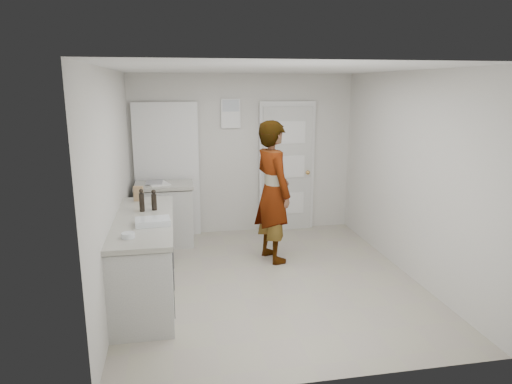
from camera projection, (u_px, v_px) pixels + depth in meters
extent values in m
plane|color=#AEA892|center=(269.00, 280.00, 5.59)|extent=(4.00, 4.00, 0.00)
plane|color=beige|center=(244.00, 155.00, 7.22)|extent=(3.50, 0.00, 3.50)
plane|color=beige|center=(326.00, 234.00, 3.39)|extent=(3.50, 0.00, 3.50)
plane|color=beige|center=(114.00, 186.00, 5.00)|extent=(0.00, 4.00, 4.00)
plane|color=beige|center=(409.00, 175.00, 5.61)|extent=(0.00, 4.00, 4.00)
plane|color=silver|center=(271.00, 69.00, 5.02)|extent=(4.00, 4.00, 0.00)
cube|color=silver|center=(287.00, 170.00, 7.33)|extent=(0.80, 0.05, 2.00)
cube|color=white|center=(287.00, 167.00, 7.35)|extent=(0.90, 0.04, 2.10)
sphere|color=#D8A253|center=(308.00, 173.00, 7.35)|extent=(0.07, 0.07, 0.07)
cube|color=white|center=(231.00, 114.00, 7.01)|extent=(0.30, 0.02, 0.45)
cube|color=black|center=(167.00, 172.00, 7.03)|extent=(0.90, 0.05, 2.04)
cube|color=white|center=(167.00, 172.00, 7.00)|extent=(0.98, 0.02, 2.10)
cube|color=silver|center=(145.00, 261.00, 5.05)|extent=(0.60, 1.90, 0.86)
cube|color=black|center=(147.00, 293.00, 5.14)|extent=(0.56, 1.86, 0.08)
cube|color=#AAA89C|center=(143.00, 220.00, 4.94)|extent=(0.64, 1.96, 0.05)
cube|color=silver|center=(165.00, 216.00, 6.76)|extent=(0.80, 0.55, 0.86)
cube|color=black|center=(167.00, 241.00, 6.85)|extent=(0.75, 0.54, 0.08)
cube|color=#AAA89C|center=(164.00, 185.00, 6.65)|extent=(0.84, 0.61, 0.05)
imported|color=silver|center=(273.00, 192.00, 6.05)|extent=(0.63, 0.79, 1.89)
cube|color=#A57852|center=(139.00, 194.00, 5.64)|extent=(0.12, 0.07, 0.19)
cylinder|color=tan|center=(153.00, 201.00, 5.48)|extent=(0.05, 0.05, 0.08)
cylinder|color=black|center=(154.00, 202.00, 5.23)|extent=(0.06, 0.06, 0.19)
sphere|color=black|center=(154.00, 192.00, 5.20)|extent=(0.05, 0.05, 0.05)
cylinder|color=black|center=(142.00, 202.00, 5.17)|extent=(0.06, 0.06, 0.21)
sphere|color=black|center=(141.00, 191.00, 5.14)|extent=(0.05, 0.05, 0.05)
cube|color=silver|center=(153.00, 222.00, 4.70)|extent=(0.37, 0.28, 0.06)
cube|color=white|center=(153.00, 222.00, 4.70)|extent=(0.33, 0.23, 0.05)
cylinder|color=silver|center=(128.00, 235.00, 4.29)|extent=(0.13, 0.13, 0.05)
sphere|color=white|center=(126.00, 236.00, 4.28)|extent=(0.04, 0.04, 0.04)
sphere|color=white|center=(130.00, 235.00, 4.30)|extent=(0.04, 0.04, 0.04)
cube|color=white|center=(158.00, 184.00, 6.63)|extent=(0.38, 0.43, 0.01)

